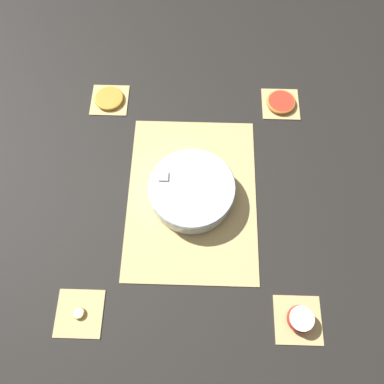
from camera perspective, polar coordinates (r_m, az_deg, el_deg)
The scene contains 11 objects.
ground_plane at distance 1.10m, azimuth 0.00°, elevation -0.67°, with size 6.00×6.00×0.00m, color black.
bamboo_mat_center at distance 1.09m, azimuth 0.00°, elevation -0.61°, with size 0.51×0.37×0.01m.
coaster_mat_near_left at distance 1.05m, azimuth 15.85°, elevation -18.22°, with size 0.12×0.12×0.01m.
coaster_mat_near_right at distance 1.29m, azimuth 13.34°, elevation 12.95°, with size 0.12×0.12×0.01m.
coaster_mat_far_left at distance 1.05m, azimuth -16.79°, elevation -17.28°, with size 0.12×0.12×0.01m.
coaster_mat_far_right at distance 1.30m, azimuth -12.43°, elevation 13.56°, with size 0.12×0.12×0.01m.
fruit_salad_bowl at distance 1.06m, azimuth -0.05°, elevation 0.21°, with size 0.25×0.25×0.07m.
apple_half at distance 1.03m, azimuth 16.18°, elevation -18.09°, with size 0.07×0.07×0.04m.
orange_slice_whole at distance 1.29m, azimuth -12.51°, elevation 13.77°, with size 0.09×0.09×0.01m.
banana_coin_single at distance 1.05m, azimuth -16.90°, elevation -17.23°, with size 0.03×0.03×0.01m.
grapefruit_slice at distance 1.29m, azimuth 13.43°, elevation 13.19°, with size 0.10×0.10×0.01m.
Camera 1 is at (-0.43, -0.01, 1.01)m, focal length 35.00 mm.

